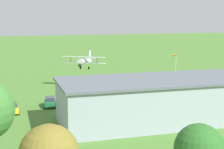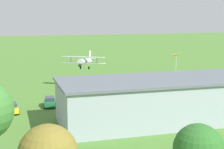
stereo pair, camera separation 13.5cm
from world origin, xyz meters
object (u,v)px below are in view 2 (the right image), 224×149
at_px(car_yellow, 11,108).
at_px(windsock, 174,56).
at_px(person_walking_on_apron, 201,86).
at_px(person_by_parked_cars, 214,86).
at_px(tree_behind_hangar_right, 198,149).
at_px(car_green, 50,102).
at_px(person_at_fence_line, 82,95).
at_px(hangar, 186,98).
at_px(biplane, 85,61).
at_px(person_near_hangar_door, 199,86).

xyz_separation_m(car_yellow, windsock, (-41.18, -23.69, 4.25)).
bearing_deg(person_walking_on_apron, person_by_parked_cars, 172.76).
relative_size(person_walking_on_apron, tree_behind_hangar_right, 0.26).
xyz_separation_m(car_green, person_walking_on_apron, (-32.23, -4.43, -0.01)).
bearing_deg(car_yellow, person_at_fence_line, -154.62).
distance_m(person_at_fence_line, windsock, 33.53).
height_order(person_by_parked_cars, windsock, windsock).
distance_m(person_at_fence_line, tree_behind_hangar_right, 39.51).
xyz_separation_m(car_green, person_by_parked_cars, (-35.05, -4.07, -0.11)).
height_order(car_yellow, person_by_parked_cars, car_yellow).
distance_m(car_yellow, tree_behind_hangar_right, 36.07).
bearing_deg(windsock, person_walking_on_apron, 81.55).
height_order(hangar, biplane, biplane).
relative_size(biplane, person_by_parked_cars, 5.81).
bearing_deg(hangar, windsock, -114.94).
distance_m(hangar, person_by_parked_cars, 24.31).
xyz_separation_m(person_at_fence_line, person_walking_on_apron, (-25.70, -0.45, 0.06)).
bearing_deg(person_walking_on_apron, biplane, -25.32).
distance_m(biplane, person_at_fence_line, 12.52).
relative_size(person_walking_on_apron, windsock, 0.30).
height_order(car_green, car_yellow, car_green).
relative_size(car_yellow, person_at_fence_line, 2.74).
xyz_separation_m(person_near_hangar_door, windsock, (-3.50, -17.78, 4.20)).
height_order(biplane, car_yellow, biplane).
distance_m(car_green, person_at_fence_line, 7.64).
height_order(hangar, car_green, hangar).
distance_m(person_walking_on_apron, tree_behind_hangar_right, 47.12).
bearing_deg(person_near_hangar_door, person_at_fence_line, -0.52).
xyz_separation_m(car_yellow, person_by_parked_cars, (-41.47, -6.23, -0.08)).
xyz_separation_m(car_yellow, person_walking_on_apron, (-38.64, -6.59, 0.02)).
distance_m(person_at_fence_line, person_by_parked_cars, 28.53).
relative_size(car_yellow, tree_behind_hangar_right, 0.66).
relative_size(person_at_fence_line, person_walking_on_apron, 0.93).
distance_m(car_green, car_yellow, 6.77).
bearing_deg(car_green, biplane, -123.28).
xyz_separation_m(person_walking_on_apron, tree_behind_hangar_right, (25.00, 39.77, 3.69)).
height_order(person_walking_on_apron, person_by_parked_cars, person_walking_on_apron).
xyz_separation_m(hangar, tree_behind_hangar_right, (11.24, 21.81, 1.35)).
distance_m(biplane, windsock, 25.76).
height_order(person_by_parked_cars, tree_behind_hangar_right, tree_behind_hangar_right).
bearing_deg(car_green, person_at_fence_line, -148.62).
relative_size(car_green, person_near_hangar_door, 2.33).
height_order(person_near_hangar_door, windsock, windsock).
bearing_deg(biplane, person_walking_on_apron, 154.68).
xyz_separation_m(biplane, person_by_parked_cars, (-25.20, 10.94, -4.93)).
bearing_deg(person_walking_on_apron, car_yellow, 9.68).
distance_m(car_yellow, person_walking_on_apron, 39.20).
bearing_deg(person_near_hangar_door, tree_behind_hangar_right, 58.41).
bearing_deg(windsock, person_at_fence_line, 31.87).
xyz_separation_m(person_by_parked_cars, tree_behind_hangar_right, (27.83, 39.41, 3.79)).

